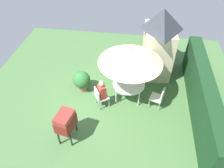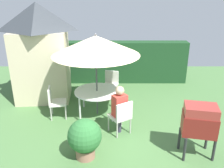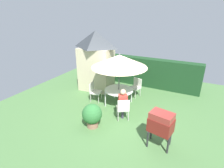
% 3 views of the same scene
% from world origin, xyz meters
% --- Properties ---
extents(ground_plane, '(11.00, 11.00, 0.00)m').
position_xyz_m(ground_plane, '(0.00, 0.00, 0.00)').
color(ground_plane, '#47703D').
extents(hedge_backdrop, '(5.88, 0.51, 1.59)m').
position_xyz_m(hedge_backdrop, '(0.00, 3.50, 0.79)').
color(hedge_backdrop, '#193D1E').
rests_on(hedge_backdrop, ground).
extents(garden_shed, '(1.84, 1.40, 3.09)m').
position_xyz_m(garden_shed, '(-2.18, 1.87, 1.58)').
color(garden_shed, '#C6B793').
rests_on(garden_shed, ground).
extents(patio_table, '(1.28, 1.28, 0.73)m').
position_xyz_m(patio_table, '(-0.36, 0.78, 0.68)').
color(patio_table, white).
rests_on(patio_table, ground).
extents(patio_umbrella, '(2.38, 2.38, 2.36)m').
position_xyz_m(patio_umbrella, '(-0.36, 0.78, 2.04)').
color(patio_umbrella, '#4C4C51').
rests_on(patio_umbrella, ground).
extents(bbq_grill, '(0.79, 0.63, 1.20)m').
position_xyz_m(bbq_grill, '(1.91, -1.11, 0.85)').
color(bbq_grill, maroon).
rests_on(bbq_grill, ground).
extents(chair_near_shed, '(0.64, 0.64, 0.90)m').
position_xyz_m(chair_near_shed, '(0.30, -0.27, 0.52)').
color(chair_near_shed, silver).
rests_on(chair_near_shed, ground).
extents(chair_far_side, '(0.58, 0.58, 0.90)m').
position_xyz_m(chair_far_side, '(0.02, 1.98, 0.52)').
color(chair_far_side, silver).
rests_on(chair_far_side, ground).
extents(chair_toward_hedge, '(0.53, 0.53, 0.90)m').
position_xyz_m(chair_toward_hedge, '(-1.54, 0.58, 0.52)').
color(chair_toward_hedge, silver).
rests_on(chair_toward_hedge, ground).
extents(potted_plant_by_shed, '(0.73, 0.73, 0.91)m').
position_xyz_m(potted_plant_by_shed, '(-0.51, -1.20, 0.50)').
color(potted_plant_by_shed, '#936651').
rests_on(potted_plant_by_shed, ground).
extents(person_in_red, '(0.42, 0.38, 1.26)m').
position_xyz_m(person_in_red, '(0.25, -0.19, 0.78)').
color(person_in_red, '#CC3D33').
rests_on(person_in_red, ground).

